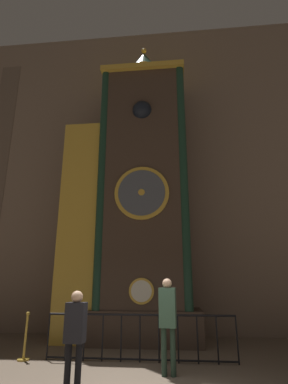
% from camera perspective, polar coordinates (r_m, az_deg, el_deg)
% --- Properties ---
extents(cathedral_back_wall, '(24.00, 0.32, 12.74)m').
position_cam_1_polar(cathedral_back_wall, '(12.21, 1.27, 5.40)').
color(cathedral_back_wall, '#7A6656').
rests_on(cathedral_back_wall, ground_plane).
extents(clock_tower, '(4.50, 1.79, 10.72)m').
position_cam_1_polar(clock_tower, '(10.25, -2.44, -0.89)').
color(clock_tower, '#423328').
rests_on(clock_tower, ground_plane).
extents(railing_fence, '(4.50, 0.05, 1.04)m').
position_cam_1_polar(railing_fence, '(7.79, -0.79, -25.61)').
color(railing_fence, black).
rests_on(railing_fence, ground_plane).
extents(visitor_near, '(0.35, 0.24, 1.63)m').
position_cam_1_polar(visitor_near, '(5.83, -12.98, -24.27)').
color(visitor_near, black).
rests_on(visitor_near, ground_plane).
extents(visitor_far, '(0.36, 0.26, 1.85)m').
position_cam_1_polar(visitor_far, '(6.69, 4.54, -22.42)').
color(visitor_far, '#213427').
rests_on(visitor_far, ground_plane).
extents(stanchion_post, '(0.28, 0.28, 1.07)m').
position_cam_1_polar(stanchion_post, '(8.50, -21.75, -25.30)').
color(stanchion_post, '#B28E33').
rests_on(stanchion_post, ground_plane).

